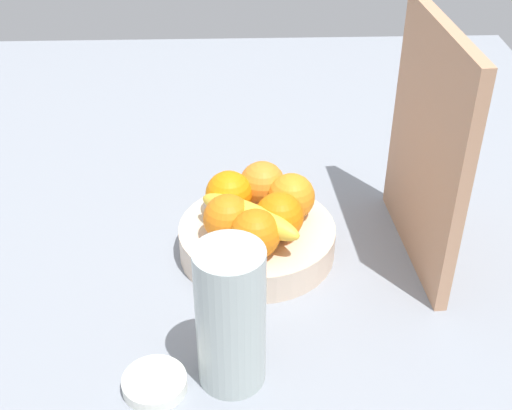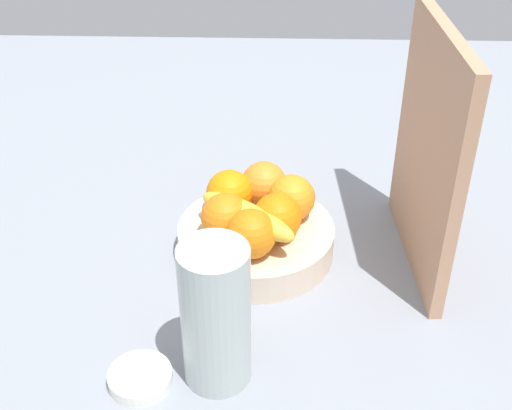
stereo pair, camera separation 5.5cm
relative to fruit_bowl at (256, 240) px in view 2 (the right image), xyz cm
name	(u,v)px [view 2 (the right image)]	position (x,y,z in cm)	size (l,w,h in cm)	color
ground_plane	(237,259)	(0.06, -2.99, -3.91)	(180.00, 140.00, 3.00)	gray
fruit_bowl	(256,240)	(0.00, 0.00, 0.00)	(23.70, 23.70, 4.81)	beige
orange_front_left	(264,184)	(-6.33, 1.03, 5.99)	(7.17, 7.17, 7.17)	orange
orange_front_right	(230,193)	(-3.70, -4.15, 5.99)	(7.17, 7.17, 7.17)	orange
orange_center	(226,217)	(2.69, -4.33, 5.99)	(7.17, 7.17, 7.17)	orange
orange_back_left	(251,234)	(6.54, -0.48, 5.99)	(7.17, 7.17, 7.17)	orange
orange_back_right	(277,217)	(2.45, 3.15, 5.99)	(7.17, 7.17, 7.17)	orange
orange_top_stack	(292,198)	(-2.64, 5.28, 5.99)	(7.17, 7.17, 7.17)	orange
banana_bunch	(242,219)	(2.33, -1.96, 5.51)	(16.70, 15.88, 6.20)	yellow
cutting_board	(428,152)	(-0.38, 24.02, 15.59)	(28.00, 1.80, 36.00)	tan
thermos_tumbler	(216,316)	(24.64, -3.95, 7.41)	(8.34, 8.34, 19.64)	#ADBAB6
jar_lid	(140,378)	(26.40, -13.41, -1.56)	(7.94, 7.94, 1.70)	white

